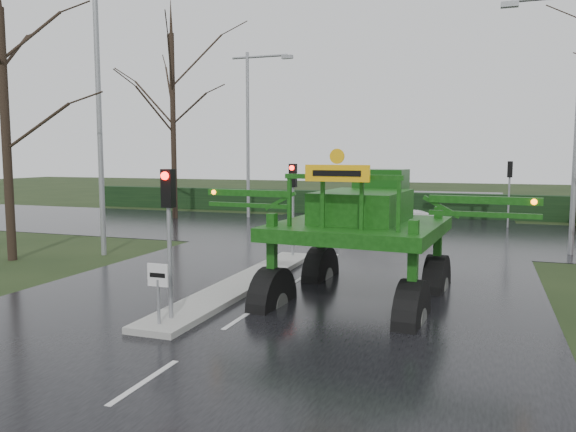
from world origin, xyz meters
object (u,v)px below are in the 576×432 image
(traffic_signal_near, at_px, (169,211))
(traffic_signal_mid, at_px, (293,190))
(keep_left_sign, at_px, (158,284))
(street_light_left_far, at_px, (252,120))
(street_light_right, at_px, (570,98))
(street_light_left_near, at_px, (105,97))
(white_sedan, at_px, (386,234))
(traffic_signal_far, at_px, (510,179))
(crop_sprayer, at_px, (276,213))

(traffic_signal_near, relative_size, traffic_signal_mid, 1.00)
(keep_left_sign, height_order, street_light_left_far, street_light_left_far)
(street_light_right, bearing_deg, street_light_left_near, -159.89)
(traffic_signal_mid, height_order, white_sedan, traffic_signal_mid)
(traffic_signal_far, relative_size, crop_sprayer, 0.40)
(traffic_signal_mid, distance_m, crop_sprayer, 6.17)
(traffic_signal_far, distance_m, white_sedan, 7.77)
(traffic_signal_far, relative_size, street_light_right, 0.35)
(traffic_signal_mid, bearing_deg, traffic_signal_far, 58.07)
(white_sedan, bearing_deg, street_light_left_far, 40.10)
(street_light_left_far, distance_m, crop_sprayer, 20.65)
(street_light_left_near, height_order, street_light_right, same)
(traffic_signal_mid, xyz_separation_m, street_light_left_near, (-6.89, -1.49, 3.40))
(street_light_left_far, bearing_deg, crop_sprayer, -65.34)
(keep_left_sign, distance_m, traffic_signal_near, 1.61)
(street_light_left_near, distance_m, street_light_right, 17.45)
(traffic_signal_near, xyz_separation_m, traffic_signal_far, (7.80, 21.02, 0.00))
(street_light_left_near, relative_size, street_light_right, 1.00)
(keep_left_sign, bearing_deg, traffic_signal_far, 70.07)
(keep_left_sign, relative_size, crop_sprayer, 0.15)
(traffic_signal_near, xyz_separation_m, street_light_left_near, (-6.89, 7.01, 3.40))
(traffic_signal_mid, bearing_deg, traffic_signal_near, -90.00)
(keep_left_sign, xyz_separation_m, traffic_signal_near, (0.00, 0.49, 1.53))
(traffic_signal_near, distance_m, traffic_signal_mid, 8.50)
(street_light_right, xyz_separation_m, street_light_left_far, (-16.39, 8.00, 0.00))
(traffic_signal_mid, distance_m, white_sedan, 8.58)
(traffic_signal_near, bearing_deg, street_light_left_near, 134.53)
(keep_left_sign, bearing_deg, traffic_signal_near, 90.00)
(traffic_signal_mid, height_order, street_light_right, street_light_right)
(street_light_right, distance_m, crop_sprayer, 13.62)
(traffic_signal_mid, distance_m, street_light_right, 11.05)
(white_sedan, bearing_deg, street_light_right, -137.51)
(traffic_signal_far, height_order, street_light_left_far, street_light_left_far)
(traffic_signal_far, bearing_deg, traffic_signal_mid, 58.07)
(traffic_signal_far, height_order, street_light_right, street_light_right)
(traffic_signal_near, distance_m, street_light_left_near, 10.40)
(traffic_signal_near, relative_size, white_sedan, 0.71)
(keep_left_sign, xyz_separation_m, traffic_signal_far, (7.80, 21.51, 1.53))
(keep_left_sign, bearing_deg, street_light_right, 54.88)
(traffic_signal_mid, distance_m, traffic_signal_far, 14.75)
(white_sedan, bearing_deg, street_light_left_near, 113.45)
(street_light_right, bearing_deg, street_light_left_far, 153.98)
(crop_sprayer, bearing_deg, traffic_signal_far, 75.70)
(street_light_right, relative_size, street_light_left_far, 1.00)
(keep_left_sign, distance_m, street_light_right, 17.23)
(street_light_right, distance_m, white_sedan, 10.11)
(crop_sprayer, bearing_deg, traffic_signal_near, -117.66)
(street_light_right, bearing_deg, traffic_signal_mid, -154.60)
(keep_left_sign, distance_m, traffic_signal_mid, 9.12)
(keep_left_sign, xyz_separation_m, street_light_left_near, (-6.89, 7.50, 4.93))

